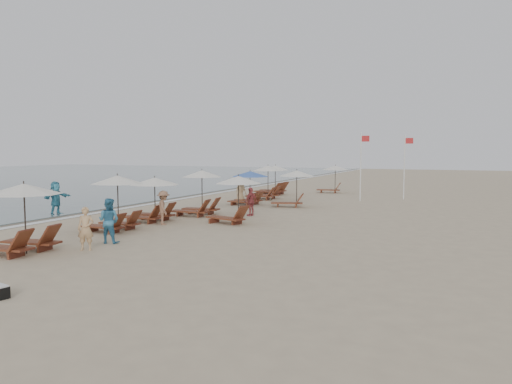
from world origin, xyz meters
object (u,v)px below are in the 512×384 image
at_px(inland_station_0, 233,194).
at_px(beachgoer_mid_b, 164,208).
at_px(lounger_station_5, 265,183).
at_px(waterline_walker, 56,198).
at_px(lounger_station_0, 20,218).
at_px(lounger_station_1, 114,203).
at_px(lounger_station_2, 151,199).
at_px(beachgoer_near, 86,229).
at_px(lounger_station_4, 247,186).
at_px(inland_station_2, 333,175).
at_px(lounger_station_3, 198,195).
at_px(beachgoer_mid_a, 109,221).
at_px(lounger_station_6, 272,182).
at_px(flag_pole_near, 361,163).
at_px(beachgoer_far_b, 241,191).
at_px(beachgoer_far_a, 251,202).
at_px(inland_station_1, 293,184).

bearing_deg(inland_station_0, beachgoer_mid_b, -148.39).
xyz_separation_m(lounger_station_5, waterline_walker, (-7.06, -12.13, -0.26)).
relative_size(lounger_station_0, inland_station_0, 1.00).
height_order(lounger_station_1, inland_station_0, lounger_station_1).
height_order(lounger_station_2, beachgoer_near, lounger_station_2).
height_order(lounger_station_1, lounger_station_4, lounger_station_1).
relative_size(inland_station_2, beachgoer_near, 1.76).
bearing_deg(lounger_station_3, lounger_station_2, -108.05).
relative_size(lounger_station_0, waterline_walker, 1.52).
distance_m(beachgoer_mid_a, beachgoer_mid_b, 4.57).
xyz_separation_m(lounger_station_1, lounger_station_5, (0.67, 15.07, -0.04)).
bearing_deg(lounger_station_6, flag_pole_near, -14.98).
relative_size(lounger_station_6, inland_station_2, 1.05).
xyz_separation_m(lounger_station_5, inland_station_0, (3.00, -11.13, 0.22)).
relative_size(lounger_station_0, beachgoer_far_b, 1.67).
bearing_deg(lounger_station_1, inland_station_0, 47.02).
distance_m(lounger_station_4, lounger_station_5, 3.69).
height_order(inland_station_2, beachgoer_far_a, inland_station_2).
bearing_deg(beachgoer_far_a, beachgoer_near, 8.86).
bearing_deg(lounger_station_2, beachgoer_far_a, 46.12).
height_order(lounger_station_2, lounger_station_4, lounger_station_4).
relative_size(waterline_walker, flag_pole_near, 0.39).
relative_size(lounger_station_4, beachgoer_mid_a, 1.53).
bearing_deg(flag_pole_near, lounger_station_6, 165.02).
height_order(beachgoer_mid_b, beachgoer_far_a, beachgoer_mid_b).
height_order(lounger_station_5, inland_station_2, lounger_station_5).
height_order(inland_station_1, beachgoer_near, inland_station_1).
bearing_deg(inland_station_1, lounger_station_6, 120.59).
distance_m(lounger_station_6, beachgoer_mid_b, 16.36).
bearing_deg(waterline_walker, beachgoer_mid_b, -92.17).
height_order(lounger_station_4, lounger_station_6, lounger_station_6).
bearing_deg(inland_station_2, beachgoer_mid_b, -97.89).
bearing_deg(lounger_station_1, beachgoer_near, -63.37).
distance_m(lounger_station_1, beachgoer_mid_b, 2.48).
bearing_deg(beachgoer_far_a, inland_station_2, -163.59).
distance_m(lounger_station_3, beachgoer_far_a, 2.85).
xyz_separation_m(lounger_station_6, flag_pole_near, (7.33, -1.96, 1.55)).
xyz_separation_m(lounger_station_5, inland_station_2, (3.04, 7.15, 0.27)).
bearing_deg(lounger_station_5, lounger_station_3, -89.81).
relative_size(beachgoer_mid_a, flag_pole_near, 0.36).
relative_size(lounger_station_1, lounger_station_3, 0.95).
bearing_deg(lounger_station_4, inland_station_2, 75.99).
xyz_separation_m(lounger_station_1, lounger_station_3, (0.70, 5.76, -0.09)).
relative_size(lounger_station_2, inland_station_1, 0.98).
xyz_separation_m(lounger_station_1, lounger_station_6, (-0.21, 18.58, -0.18)).
bearing_deg(beachgoer_far_b, beachgoer_far_a, -123.24).
xyz_separation_m(inland_station_2, beachgoer_near, (-1.91, -25.80, -0.68)).
height_order(lounger_station_0, beachgoer_far_b, lounger_station_0).
distance_m(lounger_station_6, inland_station_0, 15.15).
xyz_separation_m(lounger_station_6, beachgoer_mid_a, (1.86, -20.84, -0.19)).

